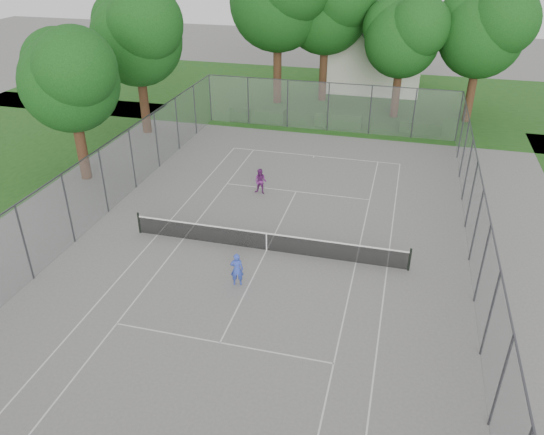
% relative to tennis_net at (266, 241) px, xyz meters
% --- Properties ---
extents(ground, '(120.00, 120.00, 0.00)m').
position_rel_tennis_net_xyz_m(ground, '(0.00, 0.00, -0.51)').
color(ground, '#64625F').
rests_on(ground, ground).
extents(grass_far, '(60.00, 20.00, 0.00)m').
position_rel_tennis_net_xyz_m(grass_far, '(0.00, 26.00, -0.51)').
color(grass_far, '#1C4714').
rests_on(grass_far, ground).
extents(court_markings, '(11.03, 23.83, 0.01)m').
position_rel_tennis_net_xyz_m(court_markings, '(0.00, 0.00, -0.50)').
color(court_markings, silver).
rests_on(court_markings, ground).
extents(tennis_net, '(12.87, 0.10, 1.10)m').
position_rel_tennis_net_xyz_m(tennis_net, '(0.00, 0.00, 0.00)').
color(tennis_net, black).
rests_on(tennis_net, ground).
extents(perimeter_fence, '(18.08, 34.08, 3.52)m').
position_rel_tennis_net_xyz_m(perimeter_fence, '(0.00, 0.00, 1.30)').
color(perimeter_fence, '#38383D').
rests_on(perimeter_fence, ground).
extents(tree_far_midleft, '(7.90, 7.22, 11.36)m').
position_rel_tennis_net_xyz_m(tree_far_midleft, '(-1.62, 24.57, 7.30)').
color(tree_far_midleft, '#3C2316').
rests_on(tree_far_midleft, ground).
extents(tree_far_midright, '(6.33, 5.78, 9.09)m').
position_rel_tennis_net_xyz_m(tree_far_midright, '(4.61, 21.46, 5.73)').
color(tree_far_midright, '#3C2316').
rests_on(tree_far_midright, ground).
extents(tree_far_right, '(6.86, 6.26, 9.86)m').
position_rel_tennis_net_xyz_m(tree_far_right, '(10.07, 21.77, 6.26)').
color(tree_far_right, '#3C2316').
rests_on(tree_far_right, ground).
extents(tree_side_back, '(7.04, 6.43, 10.13)m').
position_rel_tennis_net_xyz_m(tree_side_back, '(-12.51, 13.30, 6.45)').
color(tree_side_back, '#3C2316').
rests_on(tree_side_back, ground).
extents(tree_side_front, '(6.16, 5.63, 8.86)m').
position_rel_tennis_net_xyz_m(tree_side_front, '(-12.38, 5.05, 5.57)').
color(tree_side_front, '#3C2316').
rests_on(tree_side_front, ground).
extents(hedge_left, '(4.16, 1.25, 1.04)m').
position_rel_tennis_net_xyz_m(hedge_left, '(-5.47, 17.81, 0.01)').
color(hedge_left, '#1B4115').
rests_on(hedge_left, ground).
extents(hedge_mid, '(3.42, 0.98, 1.08)m').
position_rel_tennis_net_xyz_m(hedge_mid, '(0.67, 18.00, 0.03)').
color(hedge_mid, '#1B4115').
rests_on(hedge_mid, ground).
extents(hedge_right, '(2.93, 1.07, 0.88)m').
position_rel_tennis_net_xyz_m(hedge_right, '(6.59, 18.32, -0.07)').
color(hedge_right, '#1B4115').
rests_on(hedge_right, ground).
extents(house, '(8.51, 6.59, 10.59)m').
position_rel_tennis_net_xyz_m(house, '(1.99, 29.73, 3.75)').
color(house, silver).
rests_on(house, ground).
extents(girl_player, '(0.62, 0.48, 1.49)m').
position_rel_tennis_net_xyz_m(girl_player, '(-0.49, -2.84, 0.23)').
color(girl_player, '#3148BB').
rests_on(girl_player, ground).
extents(woman_player, '(0.74, 0.60, 1.45)m').
position_rel_tennis_net_xyz_m(woman_player, '(-1.88, 5.70, 0.22)').
color(woman_player, '#6B246D').
rests_on(woman_player, ground).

